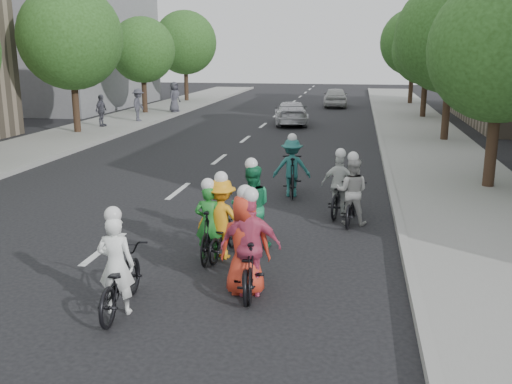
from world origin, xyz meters
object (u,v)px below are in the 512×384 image
(cyclist_1, at_px, (252,213))
(follow_car_lead, at_px, (291,113))
(cyclist_0, at_px, (119,276))
(cyclist_6, at_px, (351,198))
(cyclist_7, at_px, (292,172))
(cyclist_4, at_px, (246,255))
(follow_car_trail, at_px, (335,97))
(spectator_1, at_px, (101,110))
(cyclist_5, at_px, (210,229))
(spectator_2, at_px, (174,97))
(spectator_0, at_px, (139,105))
(cyclist_8, at_px, (339,191))
(cyclist_2, at_px, (222,226))
(cyclist_3, at_px, (251,255))

(cyclist_1, xyz_separation_m, follow_car_lead, (-1.53, 20.06, -0.08))
(cyclist_0, height_order, cyclist_6, cyclist_6)
(cyclist_1, relative_size, cyclist_7, 0.97)
(cyclist_4, bearing_deg, follow_car_trail, -98.57)
(cyclist_1, height_order, spectator_1, cyclist_1)
(cyclist_4, bearing_deg, cyclist_7, -98.38)
(cyclist_5, relative_size, cyclist_7, 0.89)
(follow_car_lead, bearing_deg, spectator_2, -34.10)
(cyclist_0, relative_size, spectator_2, 1.01)
(cyclist_5, bearing_deg, follow_car_trail, -95.05)
(cyclist_0, bearing_deg, cyclist_4, -154.87)
(spectator_0, distance_m, spectator_1, 2.70)
(cyclist_5, height_order, follow_car_lead, cyclist_5)
(cyclist_8, relative_size, spectator_1, 1.20)
(follow_car_trail, xyz_separation_m, spectator_2, (-9.82, -6.75, 0.39))
(cyclist_0, height_order, cyclist_1, cyclist_1)
(follow_car_trail, height_order, spectator_1, spectator_1)
(follow_car_lead, xyz_separation_m, spectator_2, (-7.85, 3.78, 0.46))
(cyclist_5, height_order, spectator_2, spectator_2)
(cyclist_2, height_order, cyclist_5, cyclist_2)
(cyclist_3, height_order, spectator_2, spectator_2)
(cyclist_7, distance_m, follow_car_lead, 15.80)
(cyclist_0, distance_m, spectator_2, 28.28)
(cyclist_5, distance_m, spectator_2, 26.12)
(cyclist_2, height_order, spectator_2, spectator_2)
(cyclist_1, relative_size, follow_car_lead, 0.43)
(spectator_1, bearing_deg, cyclist_7, -131.94)
(cyclist_0, height_order, cyclist_8, cyclist_0)
(cyclist_0, distance_m, follow_car_lead, 23.37)
(follow_car_lead, bearing_deg, cyclist_8, 92.10)
(cyclist_7, bearing_deg, follow_car_trail, -98.17)
(cyclist_8, height_order, spectator_2, spectator_2)
(cyclist_2, distance_m, follow_car_lead, 20.79)
(cyclist_3, relative_size, follow_car_trail, 0.45)
(cyclist_1, relative_size, spectator_1, 1.15)
(cyclist_6, relative_size, follow_car_trail, 0.43)
(spectator_0, relative_size, spectator_2, 0.94)
(cyclist_2, relative_size, spectator_1, 1.06)
(cyclist_1, height_order, spectator_0, spectator_0)
(cyclist_8, bearing_deg, spectator_0, -45.52)
(spectator_0, bearing_deg, follow_car_trail, -43.91)
(follow_car_trail, distance_m, spectator_2, 11.92)
(cyclist_1, relative_size, cyclist_6, 1.06)
(follow_car_lead, bearing_deg, spectator_0, -0.52)
(cyclist_7, relative_size, spectator_2, 1.02)
(cyclist_0, distance_m, spectator_0, 23.74)
(follow_car_trail, bearing_deg, spectator_0, 45.58)
(cyclist_1, bearing_deg, follow_car_trail, -102.76)
(cyclist_8, bearing_deg, follow_car_lead, -70.48)
(cyclist_1, xyz_separation_m, spectator_2, (-9.38, 23.83, 0.38))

